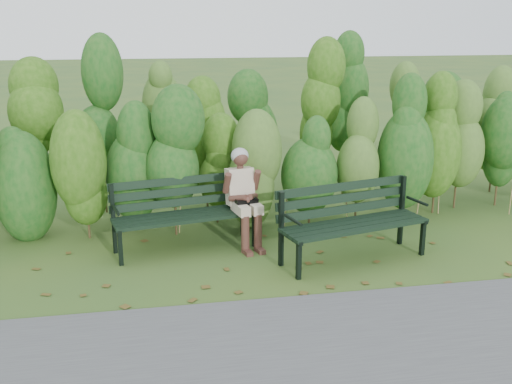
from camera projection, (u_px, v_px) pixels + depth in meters
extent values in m
plane|color=#335525|center=(261.00, 263.00, 6.88)|extent=(80.00, 80.00, 0.00)
cube|color=#474749|center=(313.00, 367.00, 4.80)|extent=(60.00, 2.50, 0.01)
cylinder|color=#47381E|center=(27.00, 209.00, 7.52)|extent=(0.03, 0.03, 0.80)
ellipsoid|color=#295911|center=(22.00, 160.00, 7.35)|extent=(0.64, 0.64, 1.44)
cylinder|color=#47381E|center=(78.00, 207.00, 7.63)|extent=(0.03, 0.03, 0.80)
ellipsoid|color=#295911|center=(74.00, 158.00, 7.46)|extent=(0.64, 0.64, 1.44)
cylinder|color=#47381E|center=(127.00, 204.00, 7.74)|extent=(0.03, 0.03, 0.80)
ellipsoid|color=#295911|center=(124.00, 156.00, 7.56)|extent=(0.64, 0.64, 1.44)
cylinder|color=#47381E|center=(174.00, 202.00, 7.84)|extent=(0.03, 0.03, 0.80)
ellipsoid|color=#295911|center=(172.00, 154.00, 7.67)|extent=(0.64, 0.64, 1.44)
cylinder|color=#47381E|center=(220.00, 199.00, 7.95)|extent=(0.03, 0.03, 0.80)
ellipsoid|color=#295911|center=(220.00, 152.00, 7.77)|extent=(0.64, 0.64, 1.44)
cylinder|color=#47381E|center=(266.00, 197.00, 8.06)|extent=(0.03, 0.03, 0.80)
ellipsoid|color=#295911|center=(266.00, 150.00, 7.88)|extent=(0.64, 0.64, 1.44)
cylinder|color=#47381E|center=(309.00, 195.00, 8.16)|extent=(0.03, 0.03, 0.80)
ellipsoid|color=#295911|center=(311.00, 149.00, 7.99)|extent=(0.64, 0.64, 1.44)
cylinder|color=#47381E|center=(352.00, 192.00, 8.27)|extent=(0.03, 0.03, 0.80)
ellipsoid|color=#295911|center=(354.00, 147.00, 8.09)|extent=(0.64, 0.64, 1.44)
cylinder|color=#47381E|center=(394.00, 190.00, 8.38)|extent=(0.03, 0.03, 0.80)
ellipsoid|color=#295911|center=(397.00, 145.00, 8.20)|extent=(0.64, 0.64, 1.44)
cylinder|color=#47381E|center=(435.00, 188.00, 8.48)|extent=(0.03, 0.03, 0.80)
ellipsoid|color=#295911|center=(438.00, 144.00, 8.31)|extent=(0.64, 0.64, 1.44)
cylinder|color=#47381E|center=(474.00, 186.00, 8.59)|extent=(0.03, 0.03, 0.80)
ellipsoid|color=#295911|center=(479.00, 142.00, 8.41)|extent=(0.64, 0.64, 1.44)
cylinder|color=#47381E|center=(44.00, 178.00, 8.44)|extent=(0.04, 0.04, 1.10)
ellipsoid|color=#124D16|center=(38.00, 116.00, 8.20)|extent=(0.70, 0.70, 1.98)
cylinder|color=#47381E|center=(100.00, 175.00, 8.57)|extent=(0.04, 0.04, 1.10)
ellipsoid|color=#124D16|center=(95.00, 114.00, 8.33)|extent=(0.70, 0.70, 1.98)
cylinder|color=#47381E|center=(154.00, 173.00, 8.71)|extent=(0.04, 0.04, 1.10)
ellipsoid|color=#124D16|center=(151.00, 113.00, 8.47)|extent=(0.70, 0.70, 1.98)
cylinder|color=#47381E|center=(207.00, 171.00, 8.84)|extent=(0.04, 0.04, 1.10)
ellipsoid|color=#124D16|center=(205.00, 111.00, 8.60)|extent=(0.70, 0.70, 1.98)
cylinder|color=#47381E|center=(258.00, 168.00, 8.97)|extent=(0.04, 0.04, 1.10)
ellipsoid|color=#124D16|center=(258.00, 110.00, 8.73)|extent=(0.70, 0.70, 1.98)
cylinder|color=#47381E|center=(307.00, 166.00, 9.11)|extent=(0.04, 0.04, 1.10)
ellipsoid|color=#124D16|center=(309.00, 109.00, 8.87)|extent=(0.70, 0.70, 1.98)
cylinder|color=#47381E|center=(355.00, 164.00, 9.24)|extent=(0.04, 0.04, 1.10)
ellipsoid|color=#124D16|center=(358.00, 107.00, 9.00)|extent=(0.70, 0.70, 1.98)
cylinder|color=#47381E|center=(402.00, 162.00, 9.38)|extent=(0.04, 0.04, 1.10)
ellipsoid|color=#124D16|center=(406.00, 106.00, 9.13)|extent=(0.70, 0.70, 1.98)
cylinder|color=#47381E|center=(447.00, 160.00, 9.51)|extent=(0.04, 0.04, 1.10)
ellipsoid|color=#124D16|center=(452.00, 105.00, 9.27)|extent=(0.70, 0.70, 1.98)
cylinder|color=#47381E|center=(492.00, 158.00, 9.64)|extent=(0.04, 0.04, 1.10)
ellipsoid|color=#124D16|center=(498.00, 104.00, 9.40)|extent=(0.70, 0.70, 1.98)
cube|color=brown|center=(191.00, 256.00, 7.07)|extent=(0.10, 0.09, 0.01)
cube|color=brown|center=(456.00, 290.00, 6.18)|extent=(0.10, 0.09, 0.01)
cube|color=brown|center=(212.00, 311.00, 5.74)|extent=(0.11, 0.10, 0.01)
cube|color=brown|center=(166.00, 257.00, 7.06)|extent=(0.11, 0.11, 0.01)
cube|color=brown|center=(24.00, 275.00, 6.54)|extent=(0.09, 0.11, 0.01)
cube|color=brown|center=(477.00, 245.00, 7.43)|extent=(0.11, 0.11, 0.01)
cube|color=brown|center=(375.00, 290.00, 6.18)|extent=(0.10, 0.11, 0.01)
cube|color=brown|center=(233.00, 292.00, 6.14)|extent=(0.09, 0.10, 0.01)
cube|color=brown|center=(26.00, 273.00, 6.61)|extent=(0.08, 0.10, 0.01)
cube|color=brown|center=(383.00, 255.00, 7.09)|extent=(0.08, 0.10, 0.01)
cube|color=brown|center=(198.00, 259.00, 6.98)|extent=(0.11, 0.11, 0.01)
cube|color=brown|center=(284.00, 273.00, 6.59)|extent=(0.08, 0.10, 0.01)
cube|color=brown|center=(49.00, 284.00, 6.33)|extent=(0.09, 0.11, 0.01)
cube|color=brown|center=(316.00, 298.00, 6.00)|extent=(0.11, 0.11, 0.01)
cube|color=brown|center=(40.00, 287.00, 6.26)|extent=(0.11, 0.10, 0.01)
cube|color=brown|center=(15.00, 277.00, 6.49)|extent=(0.11, 0.10, 0.01)
cube|color=brown|center=(159.00, 263.00, 6.87)|extent=(0.11, 0.11, 0.01)
cube|color=brown|center=(390.00, 271.00, 6.66)|extent=(0.11, 0.11, 0.01)
cube|color=brown|center=(38.00, 260.00, 6.94)|extent=(0.10, 0.11, 0.01)
cube|color=brown|center=(18.00, 250.00, 7.27)|extent=(0.10, 0.08, 0.01)
cube|color=brown|center=(15.00, 260.00, 6.97)|extent=(0.09, 0.11, 0.01)
cube|color=brown|center=(203.00, 245.00, 7.42)|extent=(0.11, 0.10, 0.01)
cube|color=brown|center=(234.00, 251.00, 7.24)|extent=(0.11, 0.10, 0.01)
cube|color=brown|center=(218.00, 311.00, 5.72)|extent=(0.11, 0.09, 0.01)
cube|color=brown|center=(262.00, 245.00, 7.43)|extent=(0.11, 0.11, 0.01)
cube|color=brown|center=(261.00, 284.00, 6.31)|extent=(0.11, 0.11, 0.01)
cube|color=brown|center=(455.00, 229.00, 7.99)|extent=(0.11, 0.11, 0.01)
cube|color=brown|center=(275.00, 306.00, 5.82)|extent=(0.11, 0.11, 0.01)
cube|color=brown|center=(288.00, 283.00, 6.35)|extent=(0.09, 0.11, 0.01)
cube|color=brown|center=(210.00, 240.00, 7.58)|extent=(0.09, 0.07, 0.01)
cube|color=brown|center=(397.00, 254.00, 7.12)|extent=(0.11, 0.09, 0.01)
cube|color=brown|center=(483.00, 281.00, 6.39)|extent=(0.10, 0.11, 0.01)
cube|color=black|center=(189.00, 221.00, 7.00)|extent=(1.69, 0.44, 0.04)
cube|color=black|center=(186.00, 218.00, 7.11)|extent=(1.69, 0.44, 0.04)
cube|color=black|center=(184.00, 215.00, 7.21)|extent=(1.69, 0.44, 0.04)
cube|color=black|center=(181.00, 212.00, 7.32)|extent=(1.69, 0.44, 0.04)
cube|color=black|center=(179.00, 202.00, 7.37)|extent=(1.68, 0.39, 0.10)
cube|color=black|center=(178.00, 192.00, 7.34)|extent=(1.68, 0.39, 0.10)
cube|color=black|center=(178.00, 181.00, 7.32)|extent=(1.68, 0.39, 0.10)
cube|color=black|center=(120.00, 248.00, 6.76)|extent=(0.06, 0.06, 0.43)
cube|color=black|center=(113.00, 219.00, 7.06)|extent=(0.06, 0.06, 0.85)
cube|color=black|center=(117.00, 226.00, 6.87)|extent=(0.14, 0.47, 0.04)
cylinder|color=black|center=(116.00, 210.00, 6.78)|extent=(0.10, 0.35, 0.03)
cube|color=black|center=(254.00, 230.00, 7.34)|extent=(0.06, 0.06, 0.43)
cube|color=black|center=(242.00, 204.00, 7.65)|extent=(0.06, 0.06, 0.85)
cube|color=black|center=(249.00, 210.00, 7.46)|extent=(0.14, 0.47, 0.04)
cylinder|color=black|center=(250.00, 195.00, 7.36)|extent=(0.10, 0.35, 0.03)
cube|color=black|center=(364.00, 230.00, 6.67)|extent=(1.72, 0.54, 0.04)
cube|color=black|center=(358.00, 227.00, 6.78)|extent=(1.72, 0.54, 0.04)
cube|color=black|center=(352.00, 223.00, 6.89)|extent=(1.72, 0.54, 0.04)
cube|color=black|center=(346.00, 220.00, 6.99)|extent=(1.72, 0.54, 0.04)
cube|color=black|center=(342.00, 210.00, 7.04)|extent=(1.70, 0.49, 0.10)
cube|color=black|center=(342.00, 198.00, 7.02)|extent=(1.70, 0.49, 0.10)
cube|color=black|center=(342.00, 187.00, 6.99)|extent=(1.70, 0.49, 0.10)
cube|color=black|center=(299.00, 260.00, 6.39)|extent=(0.06, 0.06, 0.44)
cube|color=black|center=(281.00, 229.00, 6.69)|extent=(0.06, 0.06, 0.87)
cube|color=black|center=(291.00, 237.00, 6.50)|extent=(0.17, 0.48, 0.04)
cylinder|color=black|center=(293.00, 220.00, 6.40)|extent=(0.12, 0.36, 0.03)
cube|color=black|center=(423.00, 238.00, 7.06)|extent=(0.06, 0.06, 0.44)
cube|color=black|center=(402.00, 210.00, 7.36)|extent=(0.06, 0.06, 0.87)
cube|color=black|center=(413.00, 217.00, 7.17)|extent=(0.17, 0.48, 0.04)
cylinder|color=black|center=(417.00, 201.00, 7.07)|extent=(0.12, 0.36, 0.03)
cube|color=beige|center=(241.00, 208.00, 7.20)|extent=(0.20, 0.40, 0.12)
cube|color=beige|center=(253.00, 207.00, 7.25)|extent=(0.20, 0.40, 0.12)
cylinder|color=#502D24|center=(245.00, 234.00, 7.13)|extent=(0.12, 0.12, 0.46)
cylinder|color=#502D24|center=(258.00, 232.00, 7.19)|extent=(0.12, 0.12, 0.46)
cube|color=#502D24|center=(248.00, 252.00, 7.13)|extent=(0.12, 0.19, 0.05)
cube|color=#502D24|center=(260.00, 250.00, 7.18)|extent=(0.12, 0.19, 0.05)
cube|color=beige|center=(240.00, 186.00, 7.39)|extent=(0.36, 0.29, 0.47)
cylinder|color=#502D24|center=(240.00, 167.00, 7.30)|extent=(0.08, 0.08, 0.09)
sphere|color=#502D24|center=(240.00, 158.00, 7.26)|extent=(0.19, 0.19, 0.19)
ellipsoid|color=gray|center=(240.00, 156.00, 7.28)|extent=(0.22, 0.21, 0.20)
cylinder|color=#502D24|center=(227.00, 183.00, 7.23)|extent=(0.12, 0.20, 0.28)
cylinder|color=#502D24|center=(256.00, 180.00, 7.37)|extent=(0.12, 0.20, 0.28)
cylinder|color=#502D24|center=(238.00, 198.00, 7.21)|extent=(0.23, 0.21, 0.12)
cylinder|color=#502D24|center=(253.00, 196.00, 7.27)|extent=(0.17, 0.25, 0.12)
sphere|color=#502D24|center=(247.00, 200.00, 7.20)|extent=(0.10, 0.10, 0.10)
cube|color=black|center=(247.00, 205.00, 7.22)|extent=(0.29, 0.16, 0.14)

